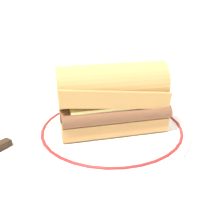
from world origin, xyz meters
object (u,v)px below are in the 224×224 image
(sausage_sandwich, at_px, (112,97))
(salt_shaker, at_px, (223,137))
(plate, at_px, (112,129))
(butter_knife, at_px, (13,140))

(sausage_sandwich, height_order, salt_shaker, sausage_sandwich)
(plate, relative_size, salt_shaker, 4.09)
(sausage_sandwich, distance_m, salt_shaker, 0.20)
(butter_knife, bearing_deg, sausage_sandwich, 15.07)
(sausage_sandwich, xyz_separation_m, salt_shaker, (0.19, -0.07, -0.04))
(plate, bearing_deg, salt_shaker, -19.49)
(plate, height_order, salt_shaker, salt_shaker)
(salt_shaker, height_order, butter_knife, salt_shaker)
(sausage_sandwich, relative_size, salt_shaker, 3.01)
(plate, distance_m, butter_knife, 0.19)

